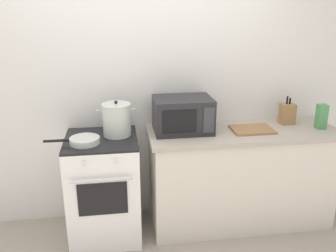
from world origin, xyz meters
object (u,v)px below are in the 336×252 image
at_px(stock_pot, 117,120).
at_px(frying_pan, 84,141).
at_px(pasta_box, 321,117).
at_px(cutting_board, 252,129).
at_px(microwave, 183,115).
at_px(stove, 104,187).
at_px(knife_block, 287,114).

height_order(stock_pot, frying_pan, stock_pot).
bearing_deg(pasta_box, frying_pan, -178.10).
xyz_separation_m(cutting_board, pasta_box, (0.63, -0.03, 0.10)).
bearing_deg(frying_pan, microwave, 11.91).
distance_m(stove, knife_block, 1.80).
height_order(stove, microwave, microwave).
bearing_deg(pasta_box, stock_pot, 177.09).
relative_size(frying_pan, microwave, 0.88).
bearing_deg(stock_pot, knife_block, 2.86).
bearing_deg(pasta_box, microwave, 175.01).
bearing_deg(cutting_board, stove, -179.95).
relative_size(stove, pasta_box, 4.18).
distance_m(stove, frying_pan, 0.51).
distance_m(stock_pot, cutting_board, 1.19).
distance_m(cutting_board, knife_block, 0.42).
height_order(knife_block, pasta_box, knife_block).
xyz_separation_m(stock_pot, knife_block, (1.57, 0.08, -0.04)).
bearing_deg(knife_block, cutting_board, -160.13).
relative_size(stove, cutting_board, 2.56).
relative_size(frying_pan, knife_block, 1.67).
bearing_deg(frying_pan, cutting_board, 3.90).
bearing_deg(cutting_board, knife_block, 19.87).
bearing_deg(frying_pan, stove, 36.89).
height_order(frying_pan, pasta_box, pasta_box).
bearing_deg(stove, pasta_box, -0.85).
xyz_separation_m(stock_pot, cutting_board, (1.18, -0.06, -0.13)).
height_order(microwave, knife_block, microwave).
bearing_deg(stock_pot, frying_pan, -149.14).
bearing_deg(stove, cutting_board, 0.05).
relative_size(frying_pan, pasta_box, 2.00).
bearing_deg(cutting_board, microwave, 172.71).
relative_size(microwave, pasta_box, 2.27).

